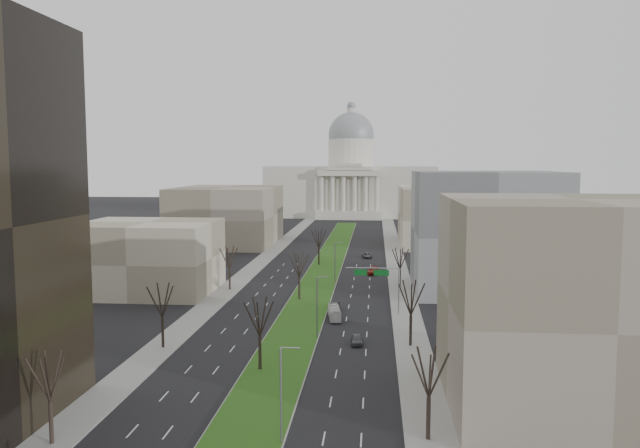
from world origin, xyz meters
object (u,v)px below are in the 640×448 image
Objects in this scene: car_black at (335,306)px; car_red at (373,271)px; car_grey_near at (357,339)px; car_grey_far at (367,255)px; box_van at (334,313)px.

car_black is 36.55m from car_red.
car_red is at bearing 83.99° from car_grey_near.
car_red reaches higher than car_grey_far.
box_van is at bearing -100.10° from car_grey_far.
car_grey_near is 14.85m from box_van.
car_grey_near is 0.55× the size of box_van.
car_black is at bearing 84.82° from box_van.
car_grey_far is 67.07m from box_van.
box_van reaches higher than car_black.
box_van reaches higher than car_grey_far.
car_black is 0.77× the size of car_red.
car_black is 60.94m from car_grey_far.
box_van is at bearing -86.98° from car_black.
car_grey_far is 0.66× the size of box_van.
box_van is (-4.15, 14.26, 0.34)m from car_grey_near.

